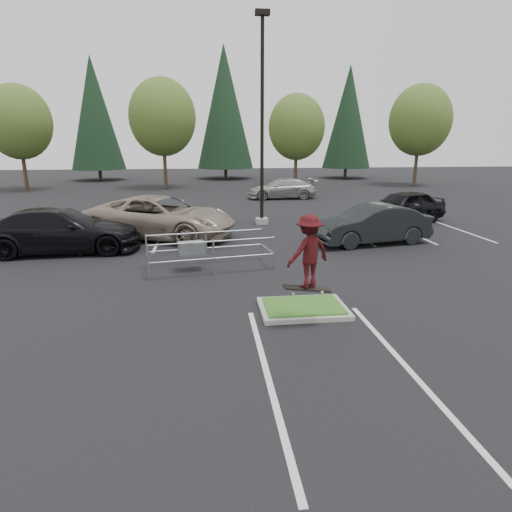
{
  "coord_description": "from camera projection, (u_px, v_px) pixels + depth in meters",
  "views": [
    {
      "loc": [
        -2.39,
        -9.99,
        4.19
      ],
      "look_at": [
        -1.04,
        1.5,
        1.08
      ],
      "focal_mm": 30.0,
      "sensor_mm": 36.0,
      "label": 1
    }
  ],
  "objects": [
    {
      "name": "ground",
      "position": [
        303.0,
        311.0,
        10.94
      ],
      "size": [
        120.0,
        120.0,
        0.0
      ],
      "primitive_type": "plane",
      "color": "black",
      "rests_on": "ground"
    },
    {
      "name": "grass_median",
      "position": [
        303.0,
        308.0,
        10.92
      ],
      "size": [
        2.2,
        1.6,
        0.16
      ],
      "color": "gray",
      "rests_on": "ground"
    },
    {
      "name": "stall_lines",
      "position": [
        234.0,
        253.0,
        16.56
      ],
      "size": [
        22.62,
        17.6,
        0.01
      ],
      "color": "silver",
      "rests_on": "ground"
    },
    {
      "name": "light_pole",
      "position": [
        262.0,
        134.0,
        21.32
      ],
      "size": [
        0.7,
        0.6,
        10.12
      ],
      "color": "gray",
      "rests_on": "ground"
    },
    {
      "name": "decid_a",
      "position": [
        19.0,
        124.0,
        36.26
      ],
      "size": [
        5.44,
        5.44,
        8.91
      ],
      "color": "#38281C",
      "rests_on": "ground"
    },
    {
      "name": "decid_b",
      "position": [
        162.0,
        120.0,
        37.98
      ],
      "size": [
        5.89,
        5.89,
        9.64
      ],
      "color": "#38281C",
      "rests_on": "ground"
    },
    {
      "name": "decid_c",
      "position": [
        296.0,
        129.0,
        38.86
      ],
      "size": [
        5.12,
        5.12,
        8.38
      ],
      "color": "#38281C",
      "rests_on": "ground"
    },
    {
      "name": "decid_d",
      "position": [
        420.0,
        123.0,
        40.52
      ],
      "size": [
        5.76,
        5.76,
        9.43
      ],
      "color": "#38281C",
      "rests_on": "ground"
    },
    {
      "name": "conif_a",
      "position": [
        95.0,
        113.0,
        45.88
      ],
      "size": [
        5.72,
        5.72,
        13.0
      ],
      "color": "#38281C",
      "rests_on": "ground"
    },
    {
      "name": "conif_b",
      "position": [
        225.0,
        107.0,
        47.74
      ],
      "size": [
        6.38,
        6.38,
        14.5
      ],
      "color": "#38281C",
      "rests_on": "ground"
    },
    {
      "name": "conif_c",
      "position": [
        348.0,
        117.0,
        48.62
      ],
      "size": [
        5.5,
        5.5,
        12.5
      ],
      "color": "#38281C",
      "rests_on": "ground"
    },
    {
      "name": "cart_corral",
      "position": [
        196.0,
        249.0,
        14.2
      ],
      "size": [
        4.31,
        2.13,
        1.17
      ],
      "rotation": [
        0.0,
        0.0,
        0.16
      ],
      "color": "gray",
      "rests_on": "ground"
    },
    {
      "name": "skateboarder",
      "position": [
        308.0,
        252.0,
        9.49
      ],
      "size": [
        1.23,
        1.0,
        1.8
      ],
      "rotation": [
        0.0,
        0.0,
        3.56
      ],
      "color": "black",
      "rests_on": "ground"
    },
    {
      "name": "car_l_tan",
      "position": [
        159.0,
        217.0,
        19.08
      ],
      "size": [
        7.37,
        5.47,
        1.86
      ],
      "primitive_type": "imported",
      "rotation": [
        0.0,
        0.0,
        1.17
      ],
      "color": "gray",
      "rests_on": "ground"
    },
    {
      "name": "car_l_black",
      "position": [
        61.0,
        230.0,
        16.53
      ],
      "size": [
        6.03,
        2.7,
        1.72
      ],
      "primitive_type": "imported",
      "rotation": [
        0.0,
        0.0,
        1.62
      ],
      "color": "black",
      "rests_on": "ground"
    },
    {
      "name": "car_r_charc",
      "position": [
        371.0,
        224.0,
        17.95
      ],
      "size": [
        5.19,
        2.64,
        1.63
      ],
      "primitive_type": "imported",
      "rotation": [
        0.0,
        0.0,
        4.9
      ],
      "color": "black",
      "rests_on": "ground"
    },
    {
      "name": "car_r_black",
      "position": [
        403.0,
        207.0,
        22.65
      ],
      "size": [
        5.38,
        3.72,
        1.7
      ],
      "primitive_type": "imported",
      "rotation": [
        0.0,
        0.0,
        5.09
      ],
      "color": "black",
      "rests_on": "ground"
    },
    {
      "name": "car_far_silver",
      "position": [
        282.0,
        189.0,
        32.22
      ],
      "size": [
        5.19,
        2.2,
        1.5
      ],
      "primitive_type": "imported",
      "rotation": [
        0.0,
        0.0,
        4.73
      ],
      "color": "#A1A19C",
      "rests_on": "ground"
    }
  ]
}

